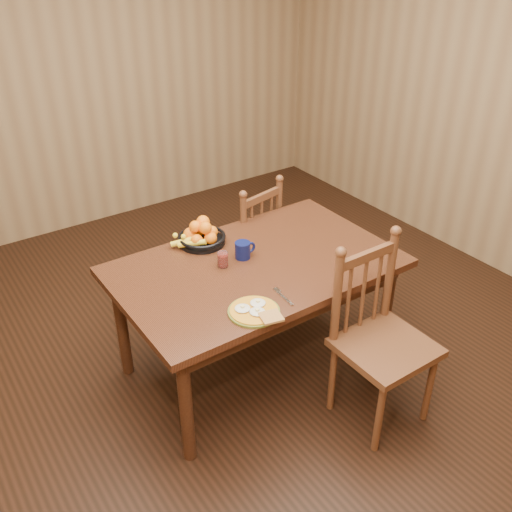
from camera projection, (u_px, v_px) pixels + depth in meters
room at (256, 165)px, 2.95m from camera, size 4.52×5.02×2.72m
dining_table at (256, 276)px, 3.30m from camera, size 1.60×1.00×0.75m
chair_far at (247, 243)px, 4.05m from camera, size 0.50×0.49×0.94m
chair_near at (380, 340)px, 3.06m from camera, size 0.47×0.45×1.04m
breakfast_plate at (255, 311)px, 2.85m from camera, size 0.26×0.30×0.04m
fork at (282, 296)px, 2.98m from camera, size 0.04×0.18×0.00m
spoon at (252, 304)px, 2.91m from camera, size 0.04×0.16×0.01m
coffee_mug at (243, 250)px, 3.29m from camera, size 0.13×0.09×0.10m
juice_glass at (223, 260)px, 3.21m from camera, size 0.06×0.06×0.09m
fruit_bowl at (201, 235)px, 3.43m from camera, size 0.32×0.29×0.17m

